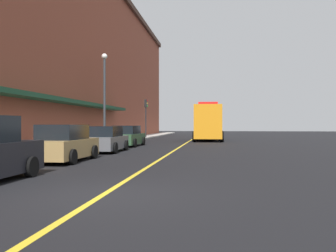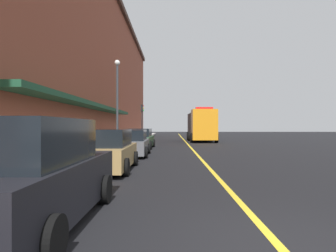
{
  "view_description": "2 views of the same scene",
  "coord_description": "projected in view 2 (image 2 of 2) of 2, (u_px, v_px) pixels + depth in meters",
  "views": [
    {
      "loc": [
        2.61,
        -8.46,
        1.64
      ],
      "look_at": [
        -2.2,
        28.41,
        1.47
      ],
      "focal_mm": 39.75,
      "sensor_mm": 36.0,
      "label": 1
    },
    {
      "loc": [
        -1.58,
        -4.2,
        1.76
      ],
      "look_at": [
        -1.84,
        19.34,
        1.74
      ],
      "focal_mm": 31.12,
      "sensor_mm": 36.0,
      "label": 2
    }
  ],
  "objects": [
    {
      "name": "parking_meter_2",
      "position": [
        111.0,
        137.0,
        18.31
      ],
      "size": [
        0.14,
        0.18,
        1.33
      ],
      "color": "#4C4C51",
      "rests_on": "sidewalk_left"
    },
    {
      "name": "parked_car_0",
      "position": [
        32.0,
        176.0,
        5.11
      ],
      "size": [
        2.07,
        4.72,
        1.89
      ],
      "rotation": [
        0.0,
        0.0,
        1.57
      ],
      "color": "black",
      "rests_on": "ground"
    },
    {
      "name": "traffic_light_near",
      "position": [
        142.0,
        115.0,
        37.01
      ],
      "size": [
        0.38,
        0.36,
        4.3
      ],
      "color": "#232326",
      "rests_on": "sidewalk_left"
    },
    {
      "name": "parking_meter_0",
      "position": [
        83.0,
        142.0,
        12.46
      ],
      "size": [
        0.14,
        0.18,
        1.33
      ],
      "color": "#4C4C51",
      "rests_on": "sidewalk_left"
    },
    {
      "name": "street_lamp_left",
      "position": [
        117.0,
        93.0,
        23.52
      ],
      "size": [
        0.44,
        0.44,
        6.94
      ],
      "color": "#33383D",
      "rests_on": "sidewalk_left"
    },
    {
      "name": "ground_plane",
      "position": [
        187.0,
        143.0,
        29.18
      ],
      "size": [
        112.0,
        112.0,
        0.0
      ],
      "primitive_type": "plane",
      "color": "black"
    },
    {
      "name": "parked_car_3",
      "position": [
        141.0,
        139.0,
        22.77
      ],
      "size": [
        2.07,
        4.48,
        1.54
      ],
      "rotation": [
        0.0,
        0.0,
        1.55
      ],
      "color": "#2D5133",
      "rests_on": "ground"
    },
    {
      "name": "parked_car_1",
      "position": [
        109.0,
        151.0,
        11.42
      ],
      "size": [
        1.97,
        4.4,
        1.63
      ],
      "rotation": [
        0.0,
        0.0,
        1.58
      ],
      "color": "#A5844C",
      "rests_on": "ground"
    },
    {
      "name": "parked_car_2",
      "position": [
        132.0,
        144.0,
        17.05
      ],
      "size": [
        1.99,
        4.34,
        1.53
      ],
      "rotation": [
        0.0,
        0.0,
        1.58
      ],
      "color": "#595B60",
      "rests_on": "ground"
    },
    {
      "name": "utility_truck",
      "position": [
        201.0,
        126.0,
        33.01
      ],
      "size": [
        2.95,
        7.83,
        3.7
      ],
      "rotation": [
        0.0,
        0.0,
        -1.56
      ],
      "color": "orange",
      "rests_on": "ground"
    },
    {
      "name": "brick_building_left",
      "position": [
        47.0,
        63.0,
        28.32
      ],
      "size": [
        13.85,
        64.0,
        15.73
      ],
      "color": "brown",
      "rests_on": "ground"
    },
    {
      "name": "lane_center_stripe",
      "position": [
        187.0,
        143.0,
        29.18
      ],
      "size": [
        0.16,
        70.0,
        0.01
      ],
      "primitive_type": "cube",
      "color": "gold",
      "rests_on": "ground"
    },
    {
      "name": "parking_meter_1",
      "position": [
        42.0,
        150.0,
        8.46
      ],
      "size": [
        0.14,
        0.18,
        1.33
      ],
      "color": "#4C4C51",
      "rests_on": "sidewalk_left"
    },
    {
      "name": "sidewalk_left",
      "position": [
        125.0,
        143.0,
        29.25
      ],
      "size": [
        2.4,
        70.0,
        0.15
      ],
      "primitive_type": "cube",
      "color": "#ADA8A0",
      "rests_on": "ground"
    }
  ]
}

